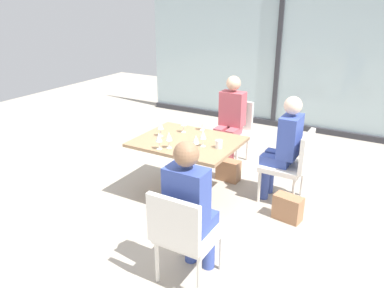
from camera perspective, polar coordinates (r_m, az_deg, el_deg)
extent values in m
plane|color=#A89E8E|center=(4.66, -0.62, -7.86)|extent=(12.00, 12.00, 0.00)
cube|color=#A1B7BC|center=(7.08, 12.91, 13.26)|extent=(5.27, 0.03, 2.70)
cube|color=#2D2D33|center=(7.05, 12.84, 13.24)|extent=(0.08, 0.06, 2.70)
cube|color=#2D2D33|center=(7.34, 12.02, 3.15)|extent=(5.27, 0.10, 0.10)
cube|color=#997551|center=(4.36, -0.65, 0.35)|extent=(1.15, 0.93, 0.04)
cylinder|color=#4C4C51|center=(4.50, -0.63, -4.00)|extent=(0.14, 0.14, 0.69)
cylinder|color=#4C4C51|center=(4.65, -0.62, -7.73)|extent=(0.56, 0.56, 0.02)
cube|color=silver|center=(4.56, 13.45, -3.29)|extent=(0.46, 0.46, 0.06)
cube|color=silver|center=(4.41, 16.80, -1.07)|extent=(0.05, 0.46, 0.42)
cylinder|color=silver|center=(4.87, 11.68, -4.39)|extent=(0.04, 0.04, 0.39)
cylinder|color=silver|center=(4.53, 10.03, -6.31)|extent=(0.04, 0.04, 0.39)
cylinder|color=silver|center=(4.78, 16.22, -5.33)|extent=(0.04, 0.04, 0.39)
cylinder|color=silver|center=(4.44, 14.91, -7.38)|extent=(0.04, 0.04, 0.39)
cube|color=silver|center=(5.46, 5.72, 1.35)|extent=(0.46, 0.46, 0.06)
cube|color=silver|center=(5.60, 6.87, 4.41)|extent=(0.46, 0.05, 0.42)
cylinder|color=silver|center=(5.45, 2.85, -1.13)|extent=(0.04, 0.04, 0.39)
cylinder|color=silver|center=(5.30, 6.71, -1.94)|extent=(0.04, 0.04, 0.39)
cylinder|color=silver|center=(5.79, 4.66, 0.18)|extent=(0.04, 0.04, 0.39)
cylinder|color=silver|center=(5.64, 8.33, -0.55)|extent=(0.04, 0.04, 0.39)
cube|color=silver|center=(3.25, -0.33, -13.34)|extent=(0.46, 0.46, 0.06)
cube|color=silver|center=(2.94, -2.84, -11.86)|extent=(0.46, 0.05, 0.42)
cylinder|color=silver|center=(3.45, 4.39, -15.68)|extent=(0.04, 0.04, 0.39)
cylinder|color=silver|center=(3.60, -1.52, -13.82)|extent=(0.04, 0.04, 0.39)
cylinder|color=silver|center=(3.17, 1.07, -19.49)|extent=(0.04, 0.04, 0.39)
cylinder|color=silver|center=(3.34, -5.24, -17.19)|extent=(0.04, 0.04, 0.39)
cylinder|color=#384C9E|center=(4.76, 11.55, -4.62)|extent=(0.11, 0.11, 0.45)
cube|color=#384C9E|center=(4.62, 12.92, -1.73)|extent=(0.32, 0.13, 0.11)
cylinder|color=#384C9E|center=(4.61, 10.82, -5.48)|extent=(0.11, 0.11, 0.45)
cube|color=#384C9E|center=(4.46, 12.22, -2.52)|extent=(0.32, 0.13, 0.11)
cube|color=#384C9E|center=(4.40, 14.48, 1.09)|extent=(0.20, 0.34, 0.48)
sphere|color=beige|center=(4.30, 14.92, 5.60)|extent=(0.20, 0.20, 0.20)
cylinder|color=#B24C56|center=(5.42, 4.01, -0.97)|extent=(0.11, 0.11, 0.45)
cube|color=#B24C56|center=(5.40, 4.53, 2.12)|extent=(0.13, 0.32, 0.11)
cylinder|color=#B24C56|center=(5.35, 5.74, -1.33)|extent=(0.11, 0.11, 0.45)
cube|color=#B24C56|center=(5.33, 6.28, 1.80)|extent=(0.13, 0.32, 0.11)
cube|color=#B24C56|center=(5.39, 6.09, 5.31)|extent=(0.34, 0.20, 0.48)
sphere|color=#D8AD8C|center=(5.30, 6.24, 9.06)|extent=(0.20, 0.20, 0.20)
cylinder|color=#384C9E|center=(3.45, 2.53, -14.98)|extent=(0.11, 0.11, 0.45)
cube|color=#384C9E|center=(3.23, 1.81, -11.84)|extent=(0.13, 0.32, 0.11)
cylinder|color=#384C9E|center=(3.52, -0.15, -14.13)|extent=(0.11, 0.11, 0.45)
cube|color=#384C9E|center=(3.30, -1.00, -11.00)|extent=(0.13, 0.32, 0.11)
cube|color=#384C9E|center=(3.01, -0.83, -7.84)|extent=(0.34, 0.20, 0.48)
sphere|color=#936B4C|center=(2.86, -0.87, -1.52)|extent=(0.20, 0.20, 0.20)
cylinder|color=silver|center=(4.13, -3.44, -0.57)|extent=(0.06, 0.06, 0.00)
cylinder|color=silver|center=(4.12, -3.46, 0.01)|extent=(0.01, 0.01, 0.08)
cone|color=silver|center=(4.09, -3.48, 1.18)|extent=(0.07, 0.07, 0.09)
cylinder|color=silver|center=(4.61, -1.27, 1.80)|extent=(0.06, 0.06, 0.00)
cylinder|color=silver|center=(4.60, -1.27, 2.33)|extent=(0.01, 0.01, 0.08)
cone|color=silver|center=(4.57, -1.28, 3.40)|extent=(0.07, 0.07, 0.09)
cylinder|color=silver|center=(4.18, 1.65, -0.32)|extent=(0.06, 0.06, 0.00)
cylinder|color=silver|center=(4.16, 1.65, 0.26)|extent=(0.01, 0.01, 0.08)
cone|color=silver|center=(4.13, 1.66, 1.42)|extent=(0.07, 0.07, 0.09)
cylinder|color=silver|center=(4.11, -4.94, -0.73)|extent=(0.06, 0.06, 0.00)
cylinder|color=silver|center=(4.10, -4.96, -0.15)|extent=(0.01, 0.01, 0.08)
cone|color=silver|center=(4.07, -5.00, 1.04)|extent=(0.07, 0.07, 0.09)
cylinder|color=silver|center=(4.04, 0.58, -1.07)|extent=(0.06, 0.06, 0.00)
cylinder|color=silver|center=(4.02, 0.58, -0.48)|extent=(0.01, 0.01, 0.08)
cone|color=silver|center=(3.99, 0.59, 0.72)|extent=(0.07, 0.07, 0.09)
cylinder|color=silver|center=(4.69, 1.53, 2.14)|extent=(0.06, 0.06, 0.00)
cylinder|color=silver|center=(4.68, 1.53, 2.66)|extent=(0.01, 0.01, 0.08)
cone|color=silver|center=(4.65, 1.54, 3.71)|extent=(0.07, 0.07, 0.09)
cylinder|color=silver|center=(4.50, -4.71, 1.21)|extent=(0.06, 0.06, 0.00)
cylinder|color=silver|center=(4.48, -4.73, 1.75)|extent=(0.01, 0.01, 0.08)
cone|color=silver|center=(4.45, -4.76, 2.85)|extent=(0.07, 0.07, 0.09)
cylinder|color=white|center=(4.12, 4.05, -0.01)|extent=(0.08, 0.08, 0.09)
cube|color=black|center=(4.14, -1.40, -0.51)|extent=(0.15, 0.16, 0.01)
cube|color=#A3704C|center=(4.28, 14.15, -9.26)|extent=(0.32, 0.21, 0.28)
cube|color=#A3704C|center=(5.02, 5.46, -3.91)|extent=(0.31, 0.17, 0.28)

